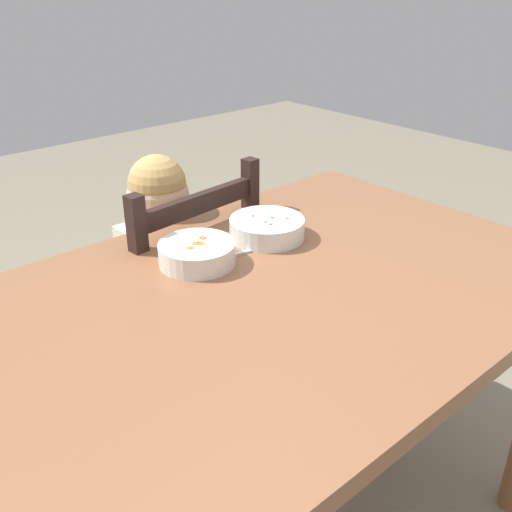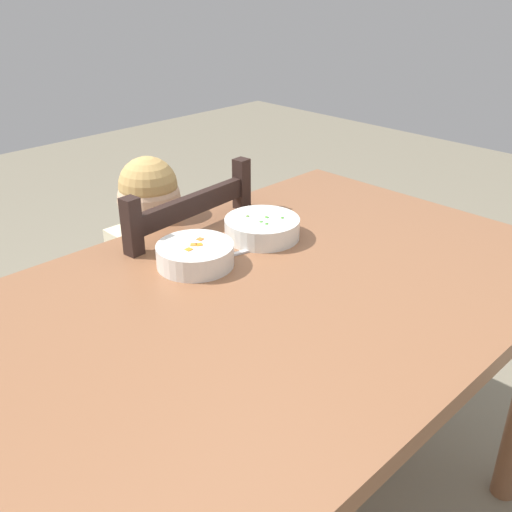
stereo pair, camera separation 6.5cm
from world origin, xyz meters
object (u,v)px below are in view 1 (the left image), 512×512
object	(u,v)px
child_figure	(169,267)
spoon	(223,256)
dining_table	(257,338)
bowl_of_carrots	(197,253)
bowl_of_peas	(267,228)
dining_chair	(173,319)

from	to	relation	value
child_figure	spoon	distance (m)	0.36
dining_table	child_figure	size ratio (longest dim) A/B	1.53
bowl_of_carrots	spoon	xyz separation A→B (m)	(0.06, -0.02, -0.02)
bowl_of_carrots	spoon	size ratio (longest dim) A/B	1.26
dining_table	bowl_of_peas	xyz separation A→B (m)	(0.21, 0.19, 0.13)
dining_table	bowl_of_peas	world-z (taller)	bowl_of_peas
dining_table	child_figure	world-z (taller)	child_figure
dining_table	bowl_of_carrots	distance (m)	0.23
bowl_of_peas	dining_table	bearing A→B (deg)	-136.71
dining_chair	spoon	xyz separation A→B (m)	(-0.05, -0.32, 0.34)
dining_chair	bowl_of_peas	size ratio (longest dim) A/B	4.96
child_figure	bowl_of_carrots	bearing A→B (deg)	-109.94
bowl_of_carrots	child_figure	bearing A→B (deg)	70.06
child_figure	spoon	xyz separation A→B (m)	(-0.05, -0.31, 0.17)
dining_table	spoon	xyz separation A→B (m)	(0.05, 0.18, 0.11)
bowl_of_peas	bowl_of_carrots	size ratio (longest dim) A/B	1.06
dining_table	bowl_of_carrots	size ratio (longest dim) A/B	8.26
bowl_of_peas	bowl_of_carrots	distance (m)	0.21
child_figure	dining_chair	bearing A→B (deg)	46.28
bowl_of_peas	spoon	world-z (taller)	bowl_of_peas
dining_chair	bowl_of_carrots	xyz separation A→B (m)	(-0.11, -0.30, 0.37)
dining_chair	bowl_of_carrots	world-z (taller)	dining_chair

